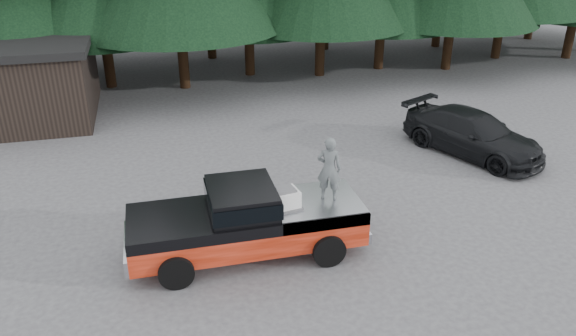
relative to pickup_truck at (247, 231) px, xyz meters
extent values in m
plane|color=#464648|center=(0.63, 0.41, -0.67)|extent=(120.00, 120.00, 0.00)
cube|color=black|center=(-0.10, 0.00, 0.96)|extent=(1.66, 1.90, 0.59)
cube|color=white|center=(0.92, -0.23, 0.89)|extent=(0.76, 0.66, 0.46)
imported|color=#565C5D|center=(2.12, -0.03, 1.50)|extent=(0.72, 0.61, 1.68)
imported|color=black|center=(8.91, 4.34, 0.09)|extent=(4.13, 5.61, 1.51)
camera|label=1|loc=(-1.94, -12.00, 7.48)|focal=35.00mm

